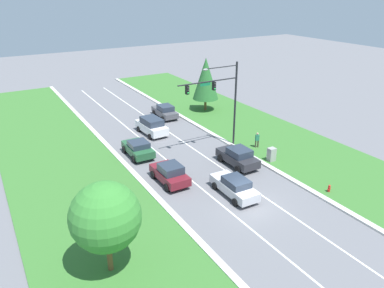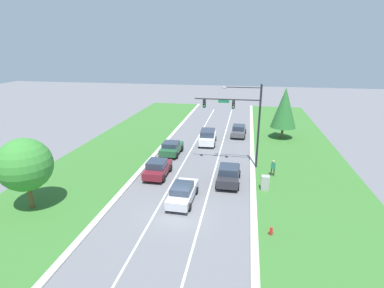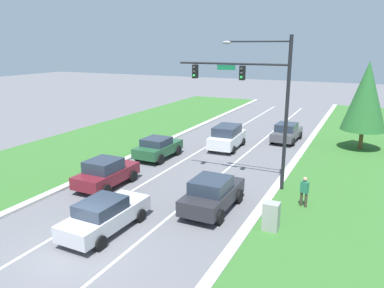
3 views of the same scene
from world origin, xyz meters
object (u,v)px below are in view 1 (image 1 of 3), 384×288
(silver_sedan, at_px, (234,186))
(graphite_sedan, at_px, (165,111))
(pedestrian, at_px, (257,140))
(charcoal_sedan, at_px, (238,157))
(conifer_near_right_tree, at_px, (206,79))
(oak_near_left_tree, at_px, (105,217))
(forest_sedan, at_px, (138,148))
(utility_cabinet, at_px, (271,155))
(fire_hydrant, at_px, (329,189))
(burgundy_sedan, at_px, (170,173))
(traffic_signal_mast, at_px, (221,94))
(white_suv, at_px, (152,126))

(silver_sedan, relative_size, graphite_sedan, 1.04)
(graphite_sedan, height_order, pedestrian, pedestrian)
(charcoal_sedan, relative_size, conifer_near_right_tree, 0.63)
(oak_near_left_tree, bearing_deg, forest_sedan, 61.32)
(charcoal_sedan, relative_size, utility_cabinet, 3.25)
(utility_cabinet, distance_m, fire_hydrant, 6.84)
(burgundy_sedan, xyz_separation_m, conifer_near_right_tree, (13.27, 15.36, 3.48))
(charcoal_sedan, bearing_deg, oak_near_left_tree, -153.02)
(oak_near_left_tree, bearing_deg, traffic_signal_mast, 36.66)
(forest_sedan, distance_m, oak_near_left_tree, 16.34)
(graphite_sedan, bearing_deg, pedestrian, -72.48)
(traffic_signal_mast, height_order, oak_near_left_tree, traffic_signal_mast)
(utility_cabinet, xyz_separation_m, oak_near_left_tree, (-18.13, -6.54, 3.03))
(graphite_sedan, height_order, burgundy_sedan, burgundy_sedan)
(silver_sedan, bearing_deg, forest_sedan, 110.14)
(forest_sedan, xyz_separation_m, graphite_sedan, (7.54, 9.20, -0.00))
(graphite_sedan, relative_size, conifer_near_right_tree, 0.64)
(utility_cabinet, bearing_deg, pedestrian, 74.44)
(forest_sedan, xyz_separation_m, white_suv, (3.67, 4.79, 0.15))
(fire_hydrant, bearing_deg, utility_cabinet, 90.86)
(traffic_signal_mast, bearing_deg, pedestrian, -30.35)
(silver_sedan, height_order, utility_cabinet, silver_sedan)
(graphite_sedan, xyz_separation_m, white_suv, (-3.87, -4.41, 0.15))
(white_suv, bearing_deg, conifer_near_right_tree, 20.37)
(silver_sedan, relative_size, pedestrian, 2.77)
(oak_near_left_tree, bearing_deg, fire_hydrant, -0.90)
(conifer_near_right_tree, bearing_deg, charcoal_sedan, -112.04)
(forest_sedan, bearing_deg, burgundy_sedan, -87.11)
(forest_sedan, xyz_separation_m, fire_hydrant, (10.52, -14.39, -0.48))
(graphite_sedan, xyz_separation_m, utility_cabinet, (2.87, -16.76, -0.13))
(white_suv, height_order, pedestrian, white_suv)
(forest_sedan, distance_m, conifer_near_right_tree, 16.60)
(graphite_sedan, distance_m, oak_near_left_tree, 28.00)
(traffic_signal_mast, bearing_deg, silver_sedan, -117.18)
(graphite_sedan, distance_m, pedestrian, 14.06)
(silver_sedan, height_order, oak_near_left_tree, oak_near_left_tree)
(traffic_signal_mast, height_order, pedestrian, traffic_signal_mast)
(utility_cabinet, relative_size, pedestrian, 0.82)
(white_suv, bearing_deg, charcoal_sedan, -75.94)
(white_suv, xyz_separation_m, burgundy_sedan, (-3.45, -11.13, -0.11))
(oak_near_left_tree, bearing_deg, utility_cabinet, 19.83)
(graphite_sedan, height_order, white_suv, white_suv)
(white_suv, height_order, oak_near_left_tree, oak_near_left_tree)
(white_suv, bearing_deg, oak_near_left_tree, -124.00)
(traffic_signal_mast, bearing_deg, charcoal_sedan, -101.25)
(white_suv, bearing_deg, fire_hydrant, -73.27)
(burgundy_sedan, xyz_separation_m, charcoal_sedan, (6.94, -0.28, 0.03))
(forest_sedan, distance_m, fire_hydrant, 17.83)
(traffic_signal_mast, relative_size, fire_hydrant, 12.45)
(traffic_signal_mast, height_order, charcoal_sedan, traffic_signal_mast)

